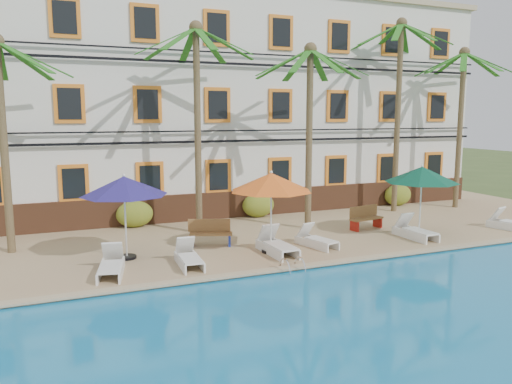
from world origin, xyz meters
name	(u,v)px	position (x,y,z in m)	size (l,w,h in m)	color
ground	(327,262)	(0.00, 0.00, 0.00)	(100.00, 100.00, 0.00)	#384C23
pool_deck	(267,227)	(0.00, 5.00, 0.12)	(30.00, 12.00, 0.25)	tan
swimming_pool	(504,350)	(0.00, -7.00, 0.10)	(26.00, 12.00, 0.20)	#1776AE
pool_coping	(342,261)	(0.00, -0.90, 0.28)	(30.00, 0.35, 0.06)	tan
hotel_building	(227,104)	(0.00, 9.98, 5.37)	(25.40, 6.44, 10.22)	silver
palm_a	(1,112)	(-9.67, 4.31, 4.90)	(4.53, 4.53, 7.13)	brown
palm_b	(197,99)	(-3.05, 4.67, 5.42)	(4.53, 4.53, 8.03)	brown
palm_c	(310,110)	(1.25, 3.73, 5.03)	(4.53, 4.53, 7.35)	brown
palm_d	(399,90)	(6.87, 5.46, 5.96)	(4.53, 4.53, 8.97)	brown
palm_e	(461,105)	(10.38, 5.14, 5.30)	(4.53, 4.53, 7.81)	brown
shrub_left	(135,214)	(-5.23, 6.60, 0.80)	(1.50, 0.90, 1.10)	#23621C
shrub_mid	(258,205)	(0.26, 6.60, 0.80)	(1.50, 0.90, 1.10)	#23621C
shrub_right	(398,195)	(7.98, 6.60, 0.80)	(1.50, 0.90, 1.10)	#23621C
umbrella_blue	(124,186)	(-6.20, 2.08, 2.59)	(2.75, 2.75, 2.74)	black
umbrella_red	(271,183)	(-1.61, 1.00, 2.61)	(2.77, 2.77, 2.76)	black
umbrella_green	(422,175)	(4.56, 0.95, 2.59)	(2.74, 2.74, 2.74)	black
lounger_a	(111,265)	(-6.84, 0.56, 0.53)	(1.00, 1.91, 0.86)	white
lounger_b	(189,257)	(-4.55, 0.55, 0.52)	(0.71, 1.77, 0.82)	white
lounger_c	(277,245)	(-1.50, 0.77, 0.55)	(0.79, 1.98, 0.92)	white
lounger_d	(316,239)	(0.15, 1.08, 0.51)	(1.00, 1.76, 0.79)	white
lounger_e	(415,231)	(4.18, 0.75, 0.54)	(0.72, 1.89, 0.88)	white
lounger_f	(511,223)	(8.72, 0.40, 0.53)	(1.13, 1.93, 0.86)	white
bench_left	(211,232)	(-3.19, 2.64, 0.72)	(1.57, 0.95, 0.93)	olive
bench_right	(365,217)	(3.36, 2.77, 0.72)	(1.56, 0.75, 0.93)	olive
pool_ladder	(293,270)	(-1.79, -1.00, 0.25)	(0.54, 0.74, 0.74)	silver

